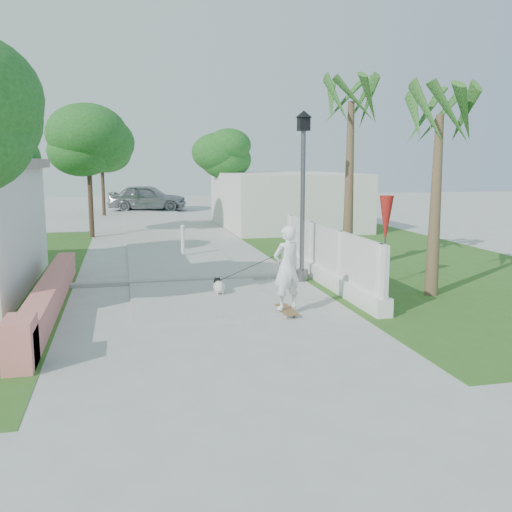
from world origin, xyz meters
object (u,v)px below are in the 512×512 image
object	(u,v)px
bollard	(183,240)
parked_car	(148,198)
patio_umbrella	(386,220)
dog	(219,286)
street_lamp	(303,190)
skateboarder	(253,269)

from	to	relation	value
bollard	parked_car	xyz separation A→B (m)	(-0.32, 18.90, 0.26)
bollard	parked_car	bearing A→B (deg)	90.96
bollard	patio_umbrella	distance (m)	7.25
dog	parked_car	size ratio (longest dim) A/B	0.13
dog	street_lamp	bearing A→B (deg)	24.67
skateboarder	patio_umbrella	bearing A→B (deg)	179.13
bollard	dog	size ratio (longest dim) A/B	1.74
street_lamp	patio_umbrella	xyz separation A→B (m)	(1.90, -1.00, -0.74)
bollard	dog	distance (m)	5.74
bollard	skateboarder	size ratio (longest dim) A/B	0.42
street_lamp	bollard	size ratio (longest dim) A/B	4.07
bollard	patio_umbrella	size ratio (longest dim) A/B	0.47
bollard	parked_car	size ratio (longest dim) A/B	0.22
street_lamp	patio_umbrella	bearing A→B (deg)	-27.76
street_lamp	skateboarder	size ratio (longest dim) A/B	1.71
street_lamp	dog	distance (m)	3.50
bollard	dog	xyz separation A→B (m)	(0.26, -5.72, -0.35)
street_lamp	patio_umbrella	world-z (taller)	street_lamp
street_lamp	dog	size ratio (longest dim) A/B	7.10
bollard	dog	bearing A→B (deg)	-87.42
patio_umbrella	parked_car	xyz separation A→B (m)	(-4.92, 24.40, -0.84)
bollard	dog	world-z (taller)	bollard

